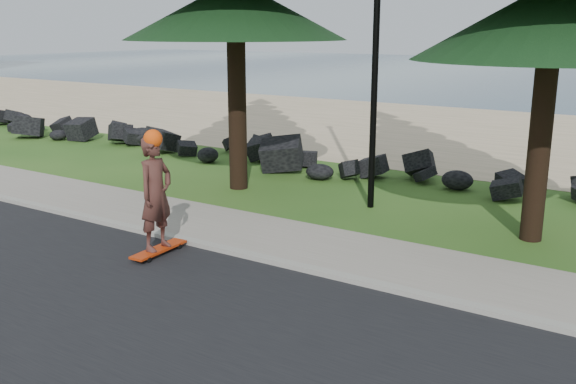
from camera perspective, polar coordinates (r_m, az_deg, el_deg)
ground at (r=11.63m, az=0.42°, el=-4.93°), size 160.00×160.00×0.00m
road at (r=8.49m, az=-16.60°, el=-13.12°), size 160.00×7.00×0.02m
kerb at (r=10.91m, az=-2.14°, el=-5.99°), size 160.00×0.20×0.10m
sidewalk at (r=11.77m, az=0.95°, el=-4.47°), size 160.00×2.00×0.08m
beach_sand at (r=24.77m, az=18.84°, el=4.71°), size 160.00×15.00×0.01m
seawall_boulders at (r=16.44m, az=10.98°, el=0.59°), size 60.00×2.40×1.10m
lamp_post at (r=13.78m, az=7.90°, el=15.47°), size 0.25×0.14×8.14m
skateboarder at (r=11.12m, az=-11.66°, el=-0.19°), size 0.50×1.19×2.19m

